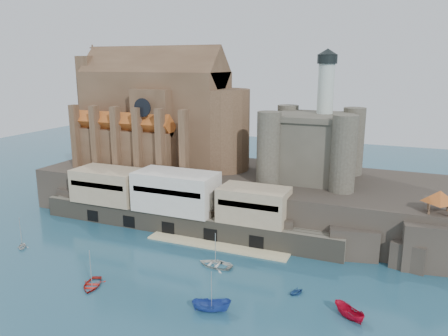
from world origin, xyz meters
The scene contains 13 objects.
ground centered at (0.00, 0.00, 0.00)m, with size 300.00×300.00×0.00m, color navy.
promontory centered at (-0.19, 39.37, 4.92)m, with size 100.00×36.00×10.00m.
quay centered at (-10.19, 23.07, 6.07)m, with size 70.00×12.00×13.05m.
church centered at (-24.13, 41.85, 22.13)m, with size 47.00×25.93×30.51m.
castle_keep centered at (16.08, 41.08, 18.31)m, with size 21.20×21.20×29.30m.
rock_outcrop centered at (42.00, 25.84, 4.02)m, with size 14.50×10.50×8.70m.
pavilion centered at (42.00, 26.00, 12.73)m, with size 6.40×6.40×5.40m.
boat_0 centered at (-10.59, -4.90, 0.00)m, with size 3.97×1.15×5.56m, color #B42119.
boat_2 centered at (10.86, -4.06, 0.00)m, with size 2.23×2.29×5.94m, color #27479D.
boat_4 centered at (-33.61, 2.20, 0.00)m, with size 2.65×1.62×3.07m, color silver.
boat_5 centered at (30.00, 2.07, 0.00)m, with size 2.00×2.05×5.32m, color #B50926.
boat_6 centered at (5.40, 9.82, 0.00)m, with size 4.59×1.33×6.42m, color silver.
boat_7 centered at (21.36, 5.75, 0.00)m, with size 2.40×1.46×2.78m, color #234A86.
Camera 1 is at (35.06, -57.31, 36.08)m, focal length 35.00 mm.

